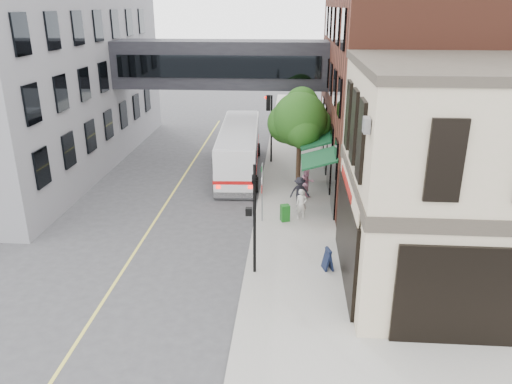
# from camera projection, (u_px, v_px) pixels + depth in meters

# --- Properties ---
(ground) EXTENTS (120.00, 120.00, 0.00)m
(ground) POSITION_uv_depth(u_px,v_px,m) (240.00, 302.00, 18.24)
(ground) COLOR #38383A
(ground) RESTS_ON ground
(sidewalk_main) EXTENTS (4.00, 60.00, 0.15)m
(sidewalk_main) POSITION_uv_depth(u_px,v_px,m) (294.00, 177.00, 31.14)
(sidewalk_main) COLOR gray
(sidewalk_main) RESTS_ON ground
(corner_building) EXTENTS (10.19, 8.12, 8.45)m
(corner_building) POSITION_uv_depth(u_px,v_px,m) (491.00, 181.00, 18.01)
(corner_building) COLOR #B9B08D
(corner_building) RESTS_ON ground
(brick_building) EXTENTS (13.76, 18.00, 14.00)m
(brick_building) POSITION_uv_depth(u_px,v_px,m) (435.00, 63.00, 29.09)
(brick_building) COLOR #512519
(brick_building) RESTS_ON ground
(opposite_building) EXTENTS (14.00, 24.00, 14.00)m
(opposite_building) POSITION_uv_depth(u_px,v_px,m) (0.00, 58.00, 31.85)
(opposite_building) COLOR slate
(opposite_building) RESTS_ON ground
(skyway_bridge) EXTENTS (14.00, 3.18, 3.00)m
(skyway_bridge) POSITION_uv_depth(u_px,v_px,m) (221.00, 64.00, 32.94)
(skyway_bridge) COLOR black
(skyway_bridge) RESTS_ON ground
(traffic_signal_near) EXTENTS (0.44, 0.22, 4.60)m
(traffic_signal_near) POSITION_uv_depth(u_px,v_px,m) (254.00, 206.00, 19.03)
(traffic_signal_near) COLOR black
(traffic_signal_near) RESTS_ON sidewalk_main
(traffic_signal_far) EXTENTS (0.53, 0.28, 4.50)m
(traffic_signal_far) POSITION_uv_depth(u_px,v_px,m) (269.00, 115.00, 32.91)
(traffic_signal_far) COLOR black
(traffic_signal_far) RESTS_ON sidewalk_main
(street_sign_pole) EXTENTS (0.08, 0.75, 3.00)m
(street_sign_pole) POSITION_uv_depth(u_px,v_px,m) (262.00, 187.00, 24.06)
(street_sign_pole) COLOR gray
(street_sign_pole) RESTS_ON sidewalk_main
(street_tree) EXTENTS (3.80, 3.20, 5.60)m
(street_tree) POSITION_uv_depth(u_px,v_px,m) (300.00, 119.00, 29.04)
(street_tree) COLOR #382619
(street_tree) RESTS_ON sidewalk_main
(lane_marking) EXTENTS (0.12, 40.00, 0.01)m
(lane_marking) POSITION_uv_depth(u_px,v_px,m) (169.00, 199.00, 27.91)
(lane_marking) COLOR #D8CC4C
(lane_marking) RESTS_ON ground
(bus) EXTENTS (3.01, 10.75, 2.86)m
(bus) POSITION_uv_depth(u_px,v_px,m) (239.00, 147.00, 31.98)
(bus) COLOR silver
(bus) RESTS_ON ground
(pedestrian_a) EXTENTS (0.62, 0.47, 1.53)m
(pedestrian_a) POSITION_uv_depth(u_px,v_px,m) (301.00, 204.00, 24.71)
(pedestrian_a) COLOR silver
(pedestrian_a) RESTS_ON sidewalk_main
(pedestrian_b) EXTENTS (1.07, 0.99, 1.75)m
(pedestrian_b) POSITION_uv_depth(u_px,v_px,m) (307.00, 183.00, 27.30)
(pedestrian_b) COLOR #C5809A
(pedestrian_b) RESTS_ON sidewalk_main
(pedestrian_c) EXTENTS (1.16, 0.82, 1.63)m
(pedestrian_c) POSITION_uv_depth(u_px,v_px,m) (300.00, 192.00, 26.19)
(pedestrian_c) COLOR black
(pedestrian_c) RESTS_ON sidewalk_main
(newspaper_box) EXTENTS (0.52, 0.49, 0.84)m
(newspaper_box) POSITION_uv_depth(u_px,v_px,m) (285.00, 213.00, 24.56)
(newspaper_box) COLOR #135716
(newspaper_box) RESTS_ON sidewalk_main
(sandwich_board) EXTENTS (0.45, 0.58, 0.90)m
(sandwich_board) POSITION_uv_depth(u_px,v_px,m) (328.00, 259.00, 20.05)
(sandwich_board) COLOR black
(sandwich_board) RESTS_ON sidewalk_main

